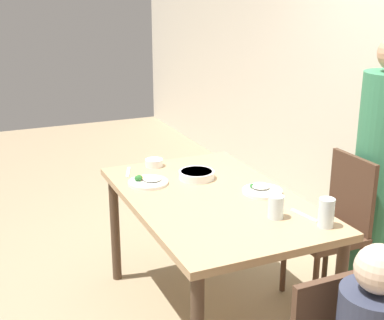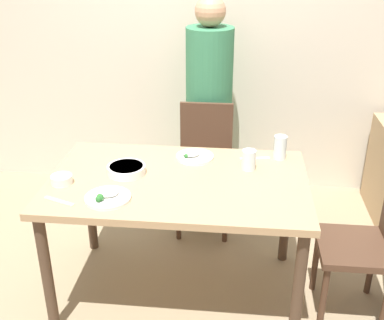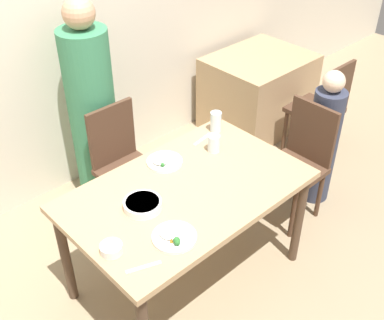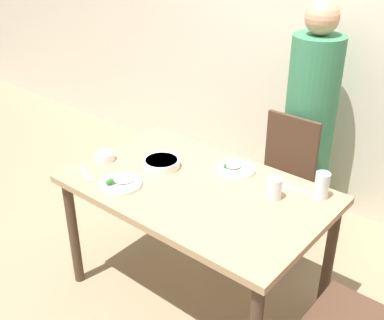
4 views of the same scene
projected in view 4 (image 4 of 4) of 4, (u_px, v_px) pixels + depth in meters
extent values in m
plane|color=#998466|center=(196.00, 292.00, 3.00)|extent=(10.00, 10.00, 0.00)
cube|color=beige|center=(330.00, 31.00, 3.37)|extent=(10.00, 0.06, 2.70)
cube|color=tan|center=(197.00, 189.00, 2.64)|extent=(1.43, 0.89, 0.04)
cylinder|color=#4C3828|center=(73.00, 233.00, 2.93)|extent=(0.06, 0.06, 0.73)
cylinder|color=#4C3828|center=(160.00, 183.00, 3.45)|extent=(0.06, 0.06, 0.73)
cylinder|color=#4C3828|center=(329.00, 259.00, 2.72)|extent=(0.06, 0.06, 0.73)
cube|color=#4C3323|center=(274.00, 191.00, 3.22)|extent=(0.40, 0.40, 0.04)
cube|color=#4C3323|center=(291.00, 148.00, 3.23)|extent=(0.38, 0.03, 0.46)
cylinder|color=#4C3323|center=(238.00, 221.00, 3.31)|extent=(0.04, 0.04, 0.42)
cylinder|color=#4C3323|center=(280.00, 240.00, 3.13)|extent=(0.04, 0.04, 0.42)
cylinder|color=#4C3323|center=(264.00, 201.00, 3.54)|extent=(0.04, 0.04, 0.42)
cylinder|color=#4C3323|center=(304.00, 217.00, 3.35)|extent=(0.04, 0.04, 0.42)
cylinder|color=#387F56|center=(308.00, 135.00, 3.38)|extent=(0.35, 0.35, 1.40)
sphere|color=tan|center=(322.00, 18.00, 3.00)|extent=(0.22, 0.22, 0.22)
cylinder|color=white|center=(162.00, 163.00, 2.82)|extent=(0.22, 0.22, 0.05)
cylinder|color=#BC5123|center=(161.00, 160.00, 2.81)|extent=(0.19, 0.19, 0.01)
cylinder|color=white|center=(236.00, 169.00, 2.78)|extent=(0.23, 0.23, 0.02)
ellipsoid|color=white|center=(233.00, 164.00, 2.79)|extent=(0.10, 0.10, 0.03)
sphere|color=#2D702D|center=(225.00, 166.00, 2.77)|extent=(0.03, 0.03, 0.03)
cone|color=orange|center=(232.00, 165.00, 2.79)|extent=(0.02, 0.02, 0.02)
cylinder|color=white|center=(121.00, 184.00, 2.63)|extent=(0.23, 0.23, 0.02)
ellipsoid|color=white|center=(124.00, 179.00, 2.65)|extent=(0.11, 0.11, 0.02)
sphere|color=#2D702D|center=(109.00, 182.00, 2.60)|extent=(0.03, 0.03, 0.03)
cone|color=orange|center=(112.00, 179.00, 2.63)|extent=(0.02, 0.02, 0.03)
sphere|color=#2D702D|center=(111.00, 181.00, 2.60)|extent=(0.04, 0.04, 0.04)
cylinder|color=white|center=(105.00, 156.00, 2.89)|extent=(0.11, 0.11, 0.05)
cylinder|color=white|center=(105.00, 153.00, 2.88)|extent=(0.10, 0.10, 0.01)
cylinder|color=silver|center=(322.00, 185.00, 2.50)|extent=(0.08, 0.08, 0.14)
cylinder|color=silver|center=(274.00, 188.00, 2.50)|extent=(0.08, 0.08, 0.12)
cube|color=silver|center=(294.00, 189.00, 2.60)|extent=(0.18, 0.05, 0.01)
cube|color=silver|center=(86.00, 174.00, 2.74)|extent=(0.18, 0.08, 0.01)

